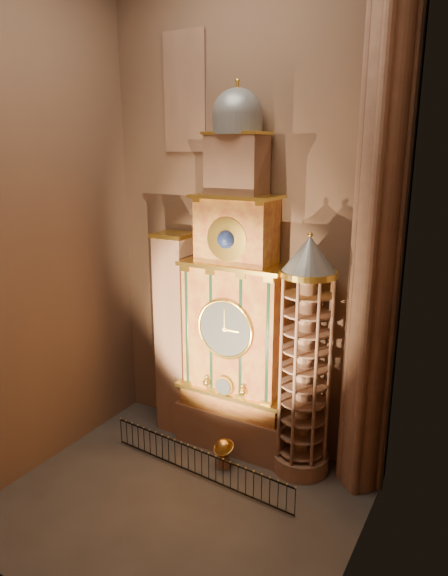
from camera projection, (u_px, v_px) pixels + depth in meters
The scene contains 11 objects.
floor at pixel (178, 503), 21.01m from camera, with size 14.00×14.00×0.00m, color #383330.
wall_back at pixel (247, 218), 23.19m from camera, with size 22.00×22.00×0.00m, color brown.
wall_left at pixel (33, 223), 21.47m from camera, with size 22.00×22.00×0.00m, color brown.
wall_right at pixel (369, 256), 14.83m from camera, with size 22.00×22.00×0.00m, color brown.
astronomical_clock at pixel (236, 315), 23.45m from camera, with size 5.60×2.41×16.70m.
portrait_tower at pixel (175, 334), 25.47m from camera, with size 1.80×1.60×10.20m.
stair_turret at pixel (305, 361), 21.93m from camera, with size 2.50×2.50×10.80m.
gothic_pier at pixel (378, 231), 19.46m from camera, with size 2.04×2.04×22.00m.
stained_glass_window at pixel (185, 92), 23.21m from camera, with size 2.20×0.14×5.20m.
celestial_globe at pixel (224, 451), 23.17m from camera, with size 1.21×1.18×1.40m.
iron_railing at pixel (198, 463), 22.51m from camera, with size 9.39×0.82×1.28m.
Camera 1 is at (10.50, -14.73, 13.98)m, focal length 32.00 mm.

